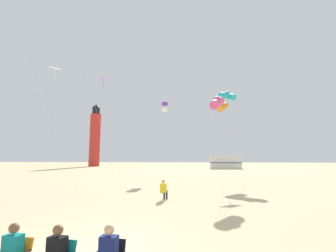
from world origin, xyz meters
TOP-DOWN VIEW (x-y plane):
  - ground at (0.00, 0.00)m, footprint 200.00×200.00m
  - kite_flyer_standing at (1.22, 7.24)m, footprint 0.43×0.56m
  - kite_box_violet at (-0.30, 22.86)m, footprint 3.39×2.51m
  - kite_tube_orange at (6.65, 19.71)m, footprint 2.50×2.90m
  - kite_diamond_magenta at (-7.19, 18.97)m, footprint 3.47×2.91m
  - kite_diamond_gold at (5.87, 16.77)m, footprint 3.15×2.98m
  - kite_tube_rainbow at (5.03, 11.83)m, footprint 1.51×2.58m
  - kite_diamond_white at (-8.01, 10.52)m, footprint 3.45×3.41m
  - kite_tube_cyan at (7.35, 20.63)m, footprint 2.08×2.48m
  - lighthouse_distant at (-22.29, 53.95)m, footprint 2.80×2.80m
  - rv_van_white at (10.68, 44.93)m, footprint 6.54×2.64m

SIDE VIEW (x-z plane):
  - ground at x=0.00m, z-range 0.00..0.00m
  - kite_flyer_standing at x=1.22m, z-range 0.03..1.19m
  - rv_van_white at x=10.68m, z-range -0.01..2.79m
  - kite_tube_rainbow at x=5.03m, z-range 3.06..10.57m
  - lighthouse_distant at x=-22.29m, z-range -0.56..16.24m
  - kite_diamond_gold at x=5.87m, z-range 3.71..12.22m
  - kite_tube_orange at x=6.65m, z-range 3.72..12.57m
  - kite_box_violet at x=-0.30m, z-range 4.17..13.70m
  - kite_diamond_white at x=-8.01m, z-range 4.30..14.17m
  - kite_tube_cyan at x=7.35m, z-range 4.48..14.83m
  - kite_diamond_magenta at x=-7.19m, z-range 5.17..17.08m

